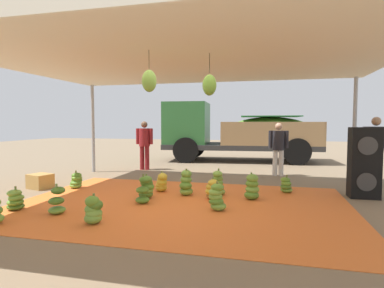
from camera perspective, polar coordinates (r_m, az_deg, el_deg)
The scene contains 22 objects.
ground_plane at distance 9.13m, azimuth 3.03°, elevation -6.09°, with size 40.00×40.00×0.00m, color #7F6B51.
tarp_orange at distance 6.26m, azimuth -2.14°, elevation -10.64°, with size 6.35×4.48×0.01m, color orange.
tent_canopy at distance 6.09m, azimuth -2.44°, elevation 14.78°, with size 8.00×7.00×2.81m.
banana_bunch_0 at distance 6.75m, azimuth -8.07°, elevation -7.67°, with size 0.44×0.42×0.51m.
banana_bunch_1 at distance 6.02m, azimuth -22.85°, elevation -9.42°, with size 0.36×0.39×0.52m.
banana_bunch_2 at distance 6.60m, azimuth 3.61°, elevation -8.13°, with size 0.37×0.37×0.46m.
banana_bunch_3 at distance 5.80m, azimuth 4.40°, elevation -9.49°, with size 0.41×0.38×0.52m.
banana_bunch_4 at distance 6.93m, azimuth -1.05°, elevation -7.03°, with size 0.40×0.40×0.58m.
banana_bunch_5 at distance 8.18m, azimuth -19.86°, elevation -6.18°, with size 0.38×0.42×0.42m.
banana_bunch_7 at distance 6.69m, azimuth 10.62°, elevation -7.60°, with size 0.41×0.41×0.55m.
banana_bunch_8 at distance 6.32m, azimuth -8.68°, elevation -8.28°, with size 0.38×0.38×0.58m.
banana_bunch_9 at distance 6.97m, azimuth 4.69°, elevation -7.03°, with size 0.34×0.34×0.58m.
banana_bunch_10 at distance 6.60m, azimuth -28.87°, elevation -8.78°, with size 0.41×0.41×0.43m.
banana_bunch_11 at distance 5.29m, azimuth -17.10°, elevation -11.19°, with size 0.35×0.37×0.47m.
banana_bunch_12 at distance 7.50m, azimuth 16.37°, elevation -7.08°, with size 0.36×0.37×0.40m.
banana_bunch_13 at distance 7.33m, azimuth -5.41°, elevation -6.86°, with size 0.36×0.36×0.47m.
cargo_truck_main at distance 13.30m, azimuth 7.63°, elevation 2.21°, with size 6.33×2.69×2.40m.
worker_0 at distance 10.79m, azimuth -8.45°, elevation 0.43°, with size 0.59×0.36×1.61m.
worker_1 at distance 9.53m, azimuth 29.81°, elevation -0.10°, with size 0.63×0.38×1.72m.
worker_2 at distance 9.77m, azimuth 15.09°, elevation -0.18°, with size 0.57×0.35×1.56m.
speaker_stack at distance 7.57m, azimuth 28.28°, elevation -2.95°, with size 0.59×0.43×1.47m.
crate_0 at distance 8.53m, azimuth -25.35°, elevation -5.99°, with size 0.49×0.43×0.34m, color #B78947.
Camera 1 is at (1.66, -5.84, 1.57)m, focal length 30.02 mm.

